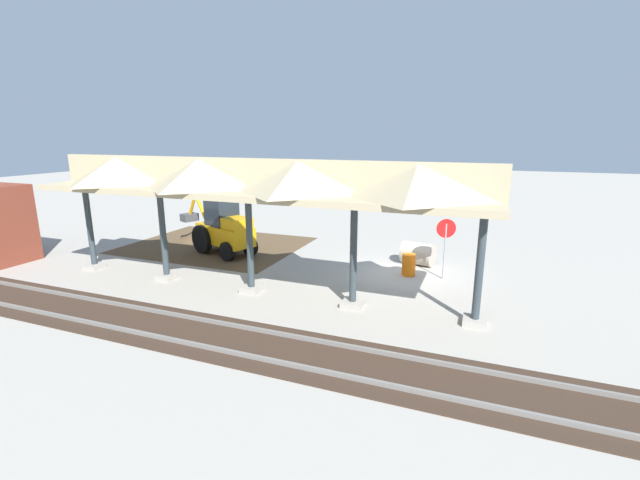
% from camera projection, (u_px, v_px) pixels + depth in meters
% --- Properties ---
extents(ground_plane, '(120.00, 120.00, 0.00)m').
position_uv_depth(ground_plane, '(405.00, 273.00, 18.06)').
color(ground_plane, '#9E998E').
extents(dirt_work_zone, '(8.86, 7.00, 0.01)m').
position_uv_depth(dirt_work_zone, '(216.00, 245.00, 22.62)').
color(dirt_work_zone, brown).
rests_on(dirt_work_zone, ground).
extents(platform_canopy, '(16.92, 3.20, 4.90)m').
position_uv_depth(platform_canopy, '(247.00, 179.00, 14.96)').
color(platform_canopy, '#9E998E').
rests_on(platform_canopy, ground).
extents(rail_tracks, '(60.00, 2.58, 0.15)m').
position_uv_depth(rail_tracks, '(349.00, 363.00, 10.89)').
color(rail_tracks, slate).
rests_on(rail_tracks, ground).
extents(stop_sign, '(0.73, 0.28, 2.47)m').
position_uv_depth(stop_sign, '(446.00, 236.00, 16.93)').
color(stop_sign, gray).
rests_on(stop_sign, ground).
extents(backhoe, '(5.20, 3.05, 2.82)m').
position_uv_depth(backhoe, '(223.00, 228.00, 20.83)').
color(backhoe, orange).
rests_on(backhoe, ground).
extents(dirt_mound, '(6.00, 6.00, 1.60)m').
position_uv_depth(dirt_mound, '(207.00, 238.00, 24.22)').
color(dirt_mound, brown).
rests_on(dirt_mound, ground).
extents(concrete_pipe, '(1.59, 1.30, 1.01)m').
position_uv_depth(concrete_pipe, '(418.00, 253.00, 19.17)').
color(concrete_pipe, '#9E9384').
rests_on(concrete_pipe, ground).
extents(traffic_barrel, '(0.56, 0.56, 0.90)m').
position_uv_depth(traffic_barrel, '(409.00, 265.00, 17.69)').
color(traffic_barrel, orange).
rests_on(traffic_barrel, ground).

